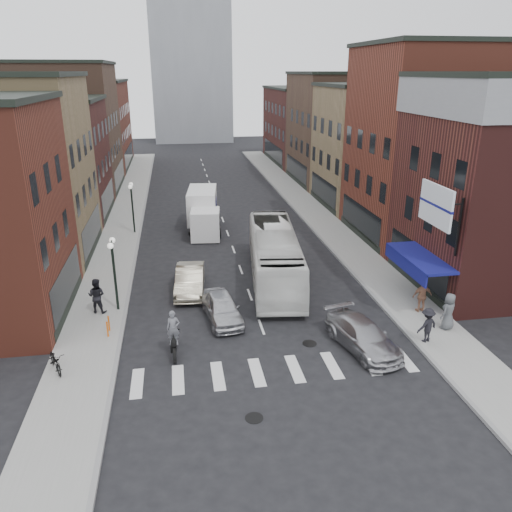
{
  "coord_description": "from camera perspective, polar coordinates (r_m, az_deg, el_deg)",
  "views": [
    {
      "loc": [
        -3.93,
        -21.33,
        12.31
      ],
      "look_at": [
        0.43,
        5.35,
        2.27
      ],
      "focal_mm": 35.0,
      "sensor_mm": 36.0,
      "label": 1
    }
  ],
  "objects": [
    {
      "name": "bldg_left_far_a",
      "position": [
        57.69,
        -20.89,
        13.46
      ],
      "size": [
        10.3,
        12.2,
        13.3
      ],
      "color": "#503528",
      "rests_on": "ground"
    },
    {
      "name": "curb_car",
      "position": [
        24.15,
        12.11,
        -8.91
      ],
      "size": [
        2.95,
        5.01,
        1.36
      ],
      "primitive_type": "imported",
      "rotation": [
        0.0,
        0.0,
        0.24
      ],
      "color": "#AAAAAE",
      "rests_on": "ground"
    },
    {
      "name": "awning_blue",
      "position": [
        28.76,
        17.91,
        -0.33
      ],
      "size": [
        1.8,
        5.0,
        0.78
      ],
      "color": "navy",
      "rests_on": "ground"
    },
    {
      "name": "curb_left",
      "position": [
        45.15,
        -12.85,
        4.03
      ],
      "size": [
        0.2,
        74.0,
        0.16
      ],
      "primitive_type": "cube",
      "color": "gray",
      "rests_on": "ground"
    },
    {
      "name": "ped_right_b",
      "position": [
        28.08,
        18.46,
        -4.34
      ],
      "size": [
        1.09,
        0.56,
        1.84
      ],
      "primitive_type": "imported",
      "rotation": [
        0.0,
        0.0,
        3.16
      ],
      "color": "#94644B",
      "rests_on": "sidewalk_right"
    },
    {
      "name": "sidewalk_right",
      "position": [
        46.71,
        6.52,
        5.06
      ],
      "size": [
        3.0,
        74.0,
        0.15
      ],
      "primitive_type": "cube",
      "color": "gray",
      "rests_on": "ground"
    },
    {
      "name": "crosswalk_stripes",
      "position": [
        22.43,
        2.42,
        -12.93
      ],
      "size": [
        12.0,
        2.2,
        0.01
      ],
      "primitive_type": "cube",
      "color": "silver",
      "rests_on": "ground"
    },
    {
      "name": "motorcycle_rider",
      "position": [
        23.32,
        -9.39,
        -8.83
      ],
      "size": [
        0.64,
        2.18,
        2.22
      ],
      "rotation": [
        0.0,
        0.0,
        -0.08
      ],
      "color": "black",
      "rests_on": "ground"
    },
    {
      "name": "box_truck",
      "position": [
        40.92,
        -6.05,
        5.07
      ],
      "size": [
        2.77,
        7.58,
        3.21
      ],
      "rotation": [
        0.0,
        0.0,
        -0.11
      ],
      "color": "white",
      "rests_on": "ground"
    },
    {
      "name": "sedan_left_near",
      "position": [
        26.23,
        -3.9,
        -5.94
      ],
      "size": [
        2.15,
        4.29,
        1.4
      ],
      "primitive_type": "imported",
      "rotation": [
        0.0,
        0.0,
        0.12
      ],
      "color": "#BBBCC0",
      "rests_on": "ground"
    },
    {
      "name": "bldg_left_mid_b",
      "position": [
        47.21,
        -23.09,
        10.06
      ],
      "size": [
        10.3,
        10.2,
        10.3
      ],
      "color": "#441A18",
      "rests_on": "ground"
    },
    {
      "name": "billboard_sign",
      "position": [
        25.92,
        20.02,
        5.35
      ],
      "size": [
        1.52,
        3.0,
        3.7
      ],
      "color": "black",
      "rests_on": "ground"
    },
    {
      "name": "bldg_right_far_b",
      "position": [
        73.19,
        5.94,
        14.65
      ],
      "size": [
        10.3,
        16.2,
        10.3
      ],
      "color": "#441A18",
      "rests_on": "ground"
    },
    {
      "name": "transit_bus",
      "position": [
        30.8,
        2.13,
        0.03
      ],
      "size": [
        4.06,
        11.79,
        3.22
      ],
      "primitive_type": "imported",
      "rotation": [
        0.0,
        0.0,
        -0.12
      ],
      "color": "silver",
      "rests_on": "ground"
    },
    {
      "name": "sidewalk_left",
      "position": [
        45.26,
        -14.75,
        4.01
      ],
      "size": [
        3.0,
        74.0,
        0.15
      ],
      "primitive_type": "cube",
      "color": "gray",
      "rests_on": "ground"
    },
    {
      "name": "streetlamp_far",
      "position": [
        40.59,
        -14.01,
        6.38
      ],
      "size": [
        0.32,
        1.22,
        4.11
      ],
      "color": "black",
      "rests_on": "ground"
    },
    {
      "name": "ground",
      "position": [
        24.94,
        1.03,
        -9.2
      ],
      "size": [
        160.0,
        160.0,
        0.0
      ],
      "primitive_type": "plane",
      "color": "black",
      "rests_on": "ground"
    },
    {
      "name": "streetlamp_near",
      "position": [
        27.24,
        -16.0,
        -0.63
      ],
      "size": [
        0.32,
        1.22,
        4.11
      ],
      "color": "black",
      "rests_on": "ground"
    },
    {
      "name": "sedan_left_far",
      "position": [
        29.68,
        -7.56,
        -2.72
      ],
      "size": [
        1.99,
        4.71,
        1.51
      ],
      "primitive_type": "imported",
      "rotation": [
        0.0,
        0.0,
        -0.09
      ],
      "color": "#BDB499",
      "rests_on": "ground"
    },
    {
      "name": "parked_bicycle",
      "position": [
        23.56,
        -21.95,
        -11.04
      ],
      "size": [
        1.29,
        1.85,
        0.92
      ],
      "primitive_type": "imported",
      "rotation": [
        0.0,
        0.0,
        0.43
      ],
      "color": "black",
      "rests_on": "sidewalk_left"
    },
    {
      "name": "curb_right",
      "position": [
        46.36,
        4.72,
        4.9
      ],
      "size": [
        0.2,
        74.0,
        0.16
      ],
      "primitive_type": "cube",
      "color": "gray",
      "rests_on": "ground"
    },
    {
      "name": "bldg_right_corner",
      "position": [
        32.61,
        26.66,
        7.34
      ],
      "size": [
        10.3,
        9.2,
        12.3
      ],
      "color": "#441A18",
      "rests_on": "ground"
    },
    {
      "name": "bldg_right_mid_b",
      "position": [
        49.58,
        13.56,
        12.11
      ],
      "size": [
        10.3,
        10.2,
        11.3
      ],
      "color": "#8F774F",
      "rests_on": "ground"
    },
    {
      "name": "bldg_right_far_a",
      "position": [
        59.75,
        9.53,
        14.19
      ],
      "size": [
        10.3,
        12.2,
        12.3
      ],
      "color": "#503528",
      "rests_on": "ground"
    },
    {
      "name": "bike_rack",
      "position": [
        25.77,
        -16.54,
        -7.7
      ],
      "size": [
        0.08,
        0.68,
        0.8
      ],
      "color": "#D8590C",
      "rests_on": "sidewalk_left"
    },
    {
      "name": "bldg_left_mid_a",
      "position": [
        37.53,
        -26.61,
        8.81
      ],
      "size": [
        10.3,
        10.2,
        12.3
      ],
      "color": "#8F774F",
      "rests_on": "ground"
    },
    {
      "name": "ped_right_c",
      "position": [
        26.72,
        21.17,
        -5.91
      ],
      "size": [
        1.1,
        0.97,
        1.9
      ],
      "primitive_type": "imported",
      "rotation": [
        0.0,
        0.0,
        3.63
      ],
      "color": "#4F5255",
      "rests_on": "sidewalk_right"
    },
    {
      "name": "bldg_right_mid_a",
      "position": [
        40.42,
        19.17,
        11.95
      ],
      "size": [
        10.3,
        10.2,
        14.3
      ],
      "color": "maroon",
      "rests_on": "ground"
    },
    {
      "name": "ped_right_a",
      "position": [
        25.2,
        18.98,
        -7.47
      ],
      "size": [
        1.23,
        0.87,
        1.72
      ],
      "primitive_type": "imported",
      "rotation": [
        0.0,
        0.0,
        3.46
      ],
      "color": "black",
      "rests_on": "sidewalk_right"
    },
    {
      "name": "ped_left_solo",
      "position": [
        27.88,
        -17.76,
        -4.34
      ],
      "size": [
        1.05,
        0.77,
        1.93
      ],
      "primitive_type": "imported",
      "rotation": [
        0.0,
        0.0,
        2.86
      ],
      "color": "black",
      "rests_on": "sidewalk_left"
    },
    {
      "name": "bldg_left_far_b",
      "position": [
        71.51,
        -18.71,
        14.0
      ],
      "size": [
        10.3,
        16.2,
        11.3
      ],
      "color": "maroon",
      "rests_on": "ground"
    }
  ]
}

